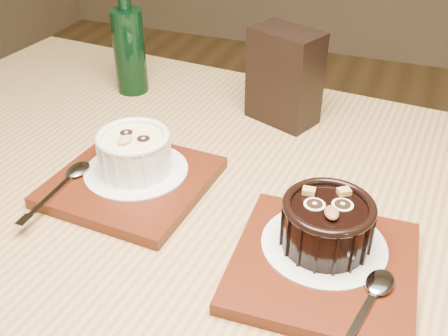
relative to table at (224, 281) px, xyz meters
The scene contains 11 objects.
table is the anchor object (origin of this frame).
tray_left 0.17m from the table, 168.30° to the left, with size 0.18×0.18×0.01m, color #511D0D.
doily_left 0.18m from the table, 162.70° to the left, with size 0.13×0.13×0.00m, color white.
ramekin_white 0.20m from the table, 162.73° to the left, with size 0.09×0.09×0.05m.
spoon_left 0.23m from the table, behind, with size 0.03×0.13×0.01m, color #B3B6BC, non-canonical shape.
tray_right 0.16m from the table, 15.26° to the right, with size 0.18×0.18×0.01m, color #511D0D.
doily_right 0.16m from the table, ahead, with size 0.13×0.13×0.00m, color white.
ramekin_dark 0.18m from the table, ahead, with size 0.09×0.09×0.06m.
spoon_right 0.22m from the table, 25.59° to the right, with size 0.03×0.13×0.01m, color #B3B6BC, non-canonical shape.
condiment_stand 0.31m from the table, 91.82° to the left, with size 0.10×0.06×0.14m, color black.
green_bottle 0.42m from the table, 134.58° to the left, with size 0.05×0.05×0.19m.
Camera 1 is at (0.17, -0.44, 1.13)m, focal length 42.00 mm.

